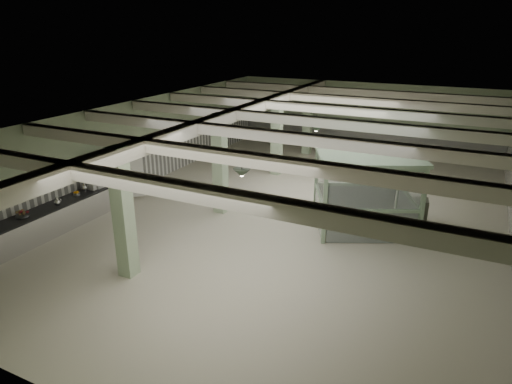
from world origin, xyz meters
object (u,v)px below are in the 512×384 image
at_px(guard_booth, 366,178).
at_px(filing_cabinet, 420,217).
at_px(prep_counter, 49,221).
at_px(walkin_cooler, 110,178).

bearing_deg(guard_booth, filing_cabinet, -15.51).
relative_size(prep_counter, guard_booth, 1.17).
distance_m(walkin_cooler, filing_cabinet, 11.14).
distance_m(prep_counter, filing_cabinet, 12.03).
bearing_deg(guard_booth, prep_counter, -175.91).
xyz_separation_m(prep_counter, filing_cabinet, (10.80, 5.30, 0.14)).
height_order(prep_counter, guard_booth, guard_booth).
relative_size(prep_counter, filing_cabinet, 3.96).
xyz_separation_m(prep_counter, guard_booth, (9.03, 5.01, 1.29)).
bearing_deg(walkin_cooler, guard_booth, 12.72).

